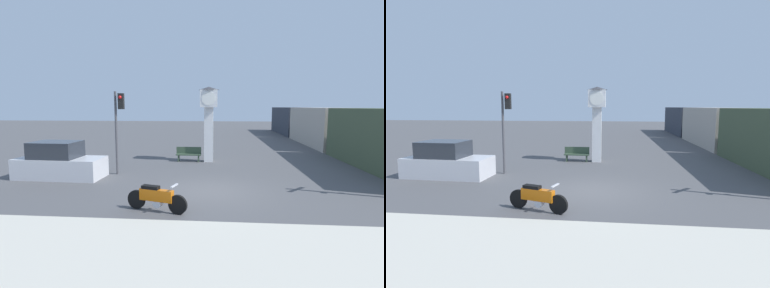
% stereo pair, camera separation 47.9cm
% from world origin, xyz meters
% --- Properties ---
extents(ground_plane, '(120.00, 120.00, 0.00)m').
position_xyz_m(ground_plane, '(0.00, 0.00, 0.00)').
color(ground_plane, '#4C4C4F').
extents(sidewalk_strip, '(36.00, 6.00, 0.10)m').
position_xyz_m(sidewalk_strip, '(0.00, -6.59, 0.05)').
color(sidewalk_strip, '#BCB7A8').
rests_on(sidewalk_strip, ground_plane).
extents(motorcycle, '(2.15, 0.79, 0.97)m').
position_xyz_m(motorcycle, '(-1.68, -2.59, 0.47)').
color(motorcycle, black).
rests_on(motorcycle, ground_plane).
extents(clock_tower, '(1.28, 1.28, 4.74)m').
position_xyz_m(clock_tower, '(-0.22, 6.80, 3.15)').
color(clock_tower, white).
rests_on(clock_tower, ground_plane).
extents(freight_train, '(2.80, 33.54, 3.40)m').
position_xyz_m(freight_train, '(9.76, 16.43, 1.70)').
color(freight_train, '#425138').
rests_on(freight_train, ground_plane).
extents(traffic_light, '(0.50, 0.35, 4.27)m').
position_xyz_m(traffic_light, '(-4.71, 2.77, 2.94)').
color(traffic_light, '#47474C').
rests_on(traffic_light, ground_plane).
extents(bench, '(1.60, 0.44, 0.92)m').
position_xyz_m(bench, '(-1.49, 6.75, 0.49)').
color(bench, '#384C38').
rests_on(bench, ground_plane).
extents(parked_car, '(4.26, 1.96, 1.80)m').
position_xyz_m(parked_car, '(-7.44, 1.78, 0.75)').
color(parked_car, silver).
rests_on(parked_car, ground_plane).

